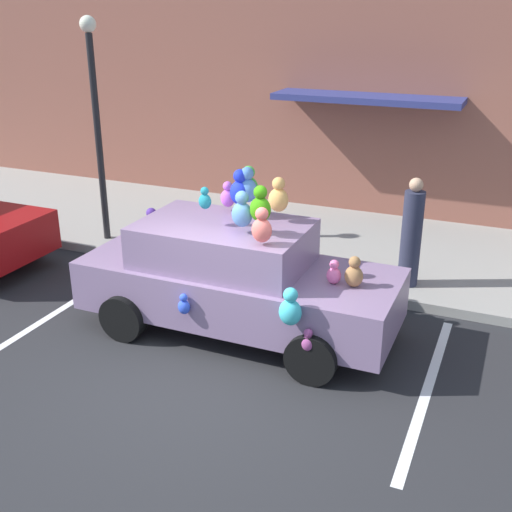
{
  "coord_description": "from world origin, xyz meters",
  "views": [
    {
      "loc": [
        3.23,
        -5.65,
        4.23
      ],
      "look_at": [
        -0.07,
        2.02,
        0.9
      ],
      "focal_mm": 44.5,
      "sensor_mm": 36.0,
      "label": 1
    }
  ],
  "objects_px": {
    "plush_covered_car": "(235,276)",
    "street_lamp_post": "(96,108)",
    "pedestrian_near_shopfront": "(411,236)",
    "teddy_bear_on_sidewalk": "(238,237)"
  },
  "relations": [
    {
      "from": "plush_covered_car",
      "to": "street_lamp_post",
      "type": "xyz_separation_m",
      "value": [
        -3.62,
        2.08,
        1.72
      ]
    },
    {
      "from": "plush_covered_car",
      "to": "teddy_bear_on_sidewalk",
      "type": "relative_size",
      "value": 6.84
    },
    {
      "from": "pedestrian_near_shopfront",
      "to": "teddy_bear_on_sidewalk",
      "type": "bearing_deg",
      "value": 176.3
    },
    {
      "from": "plush_covered_car",
      "to": "teddy_bear_on_sidewalk",
      "type": "height_order",
      "value": "plush_covered_car"
    },
    {
      "from": "plush_covered_car",
      "to": "street_lamp_post",
      "type": "distance_m",
      "value": 4.51
    },
    {
      "from": "plush_covered_car",
      "to": "street_lamp_post",
      "type": "bearing_deg",
      "value": 150.13
    },
    {
      "from": "teddy_bear_on_sidewalk",
      "to": "pedestrian_near_shopfront",
      "type": "height_order",
      "value": "pedestrian_near_shopfront"
    },
    {
      "from": "teddy_bear_on_sidewalk",
      "to": "street_lamp_post",
      "type": "bearing_deg",
      "value": -173.45
    },
    {
      "from": "pedestrian_near_shopfront",
      "to": "street_lamp_post",
      "type": "bearing_deg",
      "value": -178.98
    },
    {
      "from": "teddy_bear_on_sidewalk",
      "to": "street_lamp_post",
      "type": "height_order",
      "value": "street_lamp_post"
    }
  ]
}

